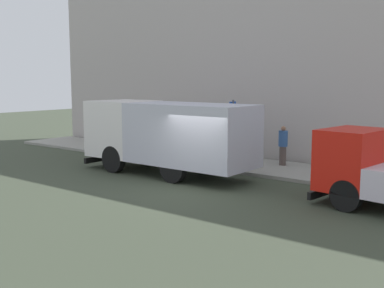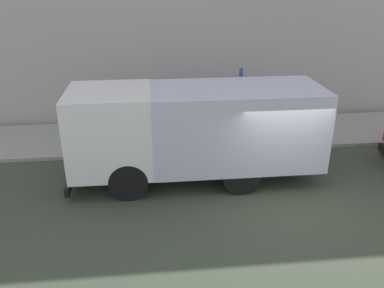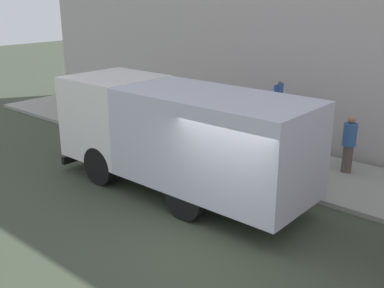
# 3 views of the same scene
# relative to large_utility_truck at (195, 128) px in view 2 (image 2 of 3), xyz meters

# --- Properties ---
(ground) EXTENTS (80.00, 80.00, 0.00)m
(ground) POSITION_rel_large_utility_truck_xyz_m (-1.27, -2.38, -1.65)
(ground) COLOR #394131
(sidewalk) EXTENTS (3.28, 30.00, 0.13)m
(sidewalk) POSITION_rel_large_utility_truck_xyz_m (3.37, -2.38, -1.58)
(sidewalk) COLOR gray
(sidewalk) RESTS_ON ground
(building_facade) EXTENTS (0.50, 30.00, 9.51)m
(building_facade) POSITION_rel_large_utility_truck_xyz_m (5.51, -2.38, 3.11)
(building_facade) COLOR #B2A9A4
(building_facade) RESTS_ON ground
(large_utility_truck) EXTENTS (2.39, 7.38, 2.85)m
(large_utility_truck) POSITION_rel_large_utility_truck_xyz_m (0.00, 0.00, 0.00)
(large_utility_truck) COLOR white
(large_utility_truck) RESTS_ON ground
(pedestrian_walking) EXTENTS (0.45, 0.45, 1.66)m
(pedestrian_walking) POSITION_rel_large_utility_truck_xyz_m (2.31, 2.04, -0.64)
(pedestrian_walking) COLOR brown
(pedestrian_walking) RESTS_ON sidewalk
(pedestrian_standing) EXTENTS (0.39, 0.39, 1.76)m
(pedestrian_standing) POSITION_rel_large_utility_truck_xyz_m (4.34, -0.67, -0.58)
(pedestrian_standing) COLOR #4C3C4C
(pedestrian_standing) RESTS_ON sidewalk
(pedestrian_third) EXTENTS (0.54, 0.54, 1.66)m
(pedestrian_third) POSITION_rel_large_utility_truck_xyz_m (4.01, -2.99, -0.65)
(pedestrian_third) COLOR #51443F
(pedestrian_third) RESTS_ON sidewalk
(traffic_cone_orange) EXTENTS (0.42, 0.42, 0.60)m
(traffic_cone_orange) POSITION_rel_large_utility_truck_xyz_m (2.50, 4.23, -1.22)
(traffic_cone_orange) COLOR orange
(traffic_cone_orange) RESTS_ON sidewalk
(street_sign_post) EXTENTS (0.44, 0.08, 2.80)m
(street_sign_post) POSITION_rel_large_utility_truck_xyz_m (1.99, -1.77, 0.12)
(street_sign_post) COLOR #4C5156
(street_sign_post) RESTS_ON sidewalk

